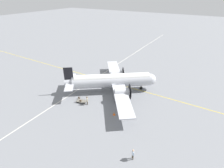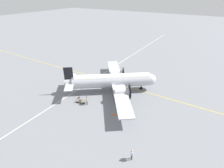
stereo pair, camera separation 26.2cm
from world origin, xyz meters
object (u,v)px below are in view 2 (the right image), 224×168
passenger_boarding (87,100)px  suitcase_near_door (79,98)px  crew_foreground (132,153)px  baggage_cart (82,101)px  suitcase_upright_spare (80,101)px  traffic_cone (114,114)px  airliner_main (114,80)px

passenger_boarding → suitcase_near_door: bearing=-150.5°
crew_foreground → baggage_cart: bearing=-162.0°
suitcase_upright_spare → traffic_cone: (-7.57, -0.10, 0.00)m
airliner_main → traffic_cone: size_ratio=37.17×
suitcase_upright_spare → baggage_cart: size_ratio=0.26×
suitcase_near_door → traffic_cone: bearing=175.2°
passenger_boarding → suitcase_near_door: 2.82m
passenger_boarding → suitcase_upright_spare: bearing=-129.0°
traffic_cone → airliner_main: bearing=-59.3°
crew_foreground → suitcase_near_door: crew_foreground is taller
airliner_main → suitcase_near_door: bearing=-161.0°
suitcase_near_door → suitcase_upright_spare: 1.39m
baggage_cart → traffic_cone: size_ratio=3.77×
suitcase_upright_spare → passenger_boarding: bearing=-171.2°
airliner_main → traffic_cone: 8.71m
baggage_cart → suitcase_upright_spare: bearing=-131.4°
crew_foreground → traffic_cone: bearing=178.8°
passenger_boarding → baggage_cart: (1.40, 0.03, -0.79)m
traffic_cone → passenger_boarding: bearing=-1.3°
airliner_main → baggage_cart: (3.16, 7.11, -2.28)m
airliner_main → suitcase_upright_spare: bearing=-151.0°
passenger_boarding → traffic_cone: bearing=40.8°
passenger_boarding → traffic_cone: passenger_boarding is taller
airliner_main → suitcase_upright_spare: size_ratio=37.86×
baggage_cart → traffic_cone: traffic_cone is taller
crew_foreground → suitcase_near_door: (15.41, -7.34, -0.80)m
baggage_cart → suitcase_near_door: bearing=141.1°
crew_foreground → traffic_cone: (6.73, -6.61, -0.76)m
traffic_cone → baggage_cart: bearing=-0.9°
airliner_main → suitcase_near_door: 8.17m
suitcase_upright_spare → crew_foreground: bearing=155.5°
crew_foreground → passenger_boarding: size_ratio=0.99×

